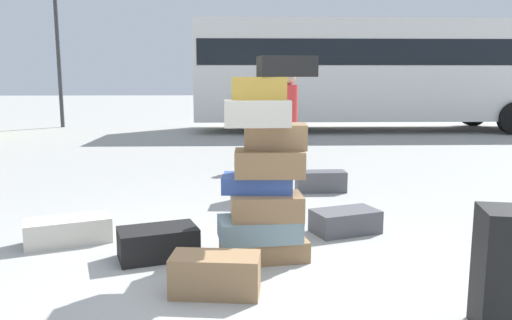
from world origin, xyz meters
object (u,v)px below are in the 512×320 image
object	(u,v)px
person_bearded_onlooker	(289,110)
suitcase_charcoal_behind_tower	(345,221)
suitcase_black_right_side	(499,272)
suitcase_tower	(265,176)
suitcase_cream_upright_blue	(68,230)
suitcase_brown_left_side	(215,274)
suitcase_cream_foreground_far	(259,176)
suitcase_black_white_trunk	(158,243)
suitcase_charcoal_foreground_near	(321,181)
parked_bus	(379,68)

from	to	relation	value
person_bearded_onlooker	suitcase_charcoal_behind_tower	bearing A→B (deg)	21.45
suitcase_black_right_side	suitcase_tower	bearing A→B (deg)	146.65
suitcase_cream_upright_blue	suitcase_brown_left_side	distance (m)	1.92
person_bearded_onlooker	suitcase_cream_foreground_far	bearing A→B (deg)	4.63
suitcase_black_white_trunk	suitcase_charcoal_behind_tower	bearing A→B (deg)	1.57
suitcase_cream_foreground_far	suitcase_black_white_trunk	bearing A→B (deg)	-110.43
suitcase_black_white_trunk	suitcase_cream_upright_blue	bearing A→B (deg)	135.52
suitcase_brown_left_side	person_bearded_onlooker	size ratio (longest dim) A/B	0.39
suitcase_charcoal_behind_tower	suitcase_black_right_side	bearing A→B (deg)	-95.43
suitcase_cream_foreground_far	suitcase_charcoal_foreground_near	bearing A→B (deg)	29.82
suitcase_cream_foreground_far	suitcase_tower	bearing A→B (deg)	-86.58
suitcase_tower	parked_bus	distance (m)	11.46
suitcase_tower	suitcase_black_right_side	world-z (taller)	suitcase_tower
suitcase_tower	suitcase_brown_left_side	bearing A→B (deg)	-118.55
suitcase_charcoal_foreground_near	person_bearded_onlooker	distance (m)	2.32
suitcase_cream_foreground_far	suitcase_charcoal_behind_tower	bearing A→B (deg)	-55.92
suitcase_black_white_trunk	suitcase_brown_left_side	bearing A→B (deg)	-74.15
suitcase_black_right_side	suitcase_brown_left_side	bearing A→B (deg)	172.49
suitcase_charcoal_foreground_near	suitcase_brown_left_side	bearing A→B (deg)	-113.65
suitcase_black_right_side	suitcase_charcoal_behind_tower	distance (m)	2.16
person_bearded_onlooker	suitcase_black_right_side	bearing A→B (deg)	25.32
suitcase_charcoal_foreground_near	suitcase_brown_left_side	xyz separation A→B (m)	(-1.35, -3.33, 0.01)
suitcase_black_right_side	suitcase_cream_upright_blue	distance (m)	3.76
suitcase_tower	suitcase_black_right_side	distance (m)	1.98
suitcase_cream_upright_blue	suitcase_black_right_side	bearing A→B (deg)	-50.87
suitcase_black_right_side	suitcase_cream_foreground_far	size ratio (longest dim) A/B	1.30
suitcase_tower	suitcase_brown_left_side	size ratio (longest dim) A/B	2.71
suitcase_black_right_side	suitcase_brown_left_side	distance (m)	1.91
suitcase_cream_upright_blue	person_bearded_onlooker	size ratio (longest dim) A/B	0.47
person_bearded_onlooker	suitcase_charcoal_foreground_near	bearing A→B (deg)	25.12
suitcase_brown_left_side	suitcase_cream_upright_blue	bearing A→B (deg)	146.55
parked_bus	suitcase_brown_left_side	bearing A→B (deg)	-110.66
suitcase_black_right_side	suitcase_charcoal_foreground_near	world-z (taller)	suitcase_black_right_side
suitcase_cream_foreground_far	suitcase_cream_upright_blue	bearing A→B (deg)	-134.40
person_bearded_onlooker	suitcase_cream_upright_blue	bearing A→B (deg)	-12.21
parked_bus	suitcase_black_white_trunk	bearing A→B (deg)	-114.47
person_bearded_onlooker	parked_bus	xyz separation A→B (m)	(3.30, 5.96, 0.84)
suitcase_black_white_trunk	person_bearded_onlooker	size ratio (longest dim) A/B	0.41
suitcase_black_white_trunk	parked_bus	world-z (taller)	parked_bus
suitcase_black_white_trunk	suitcase_brown_left_side	xyz separation A→B (m)	(0.54, -0.78, 0.01)
suitcase_tower	suitcase_brown_left_side	distance (m)	1.04
suitcase_charcoal_behind_tower	suitcase_brown_left_side	world-z (taller)	suitcase_brown_left_side
suitcase_cream_foreground_far	parked_bus	bearing A→B (deg)	69.63
suitcase_black_right_side	suitcase_cream_foreground_far	bearing A→B (deg)	122.71
person_bearded_onlooker	suitcase_brown_left_side	bearing A→B (deg)	7.60
suitcase_brown_left_side	person_bearded_onlooker	xyz separation A→B (m)	(1.12, 5.47, 0.84)
suitcase_black_right_side	suitcase_charcoal_foreground_near	distance (m)	4.00
suitcase_tower	suitcase_charcoal_behind_tower	bearing A→B (deg)	38.42
suitcase_cream_foreground_far	person_bearded_onlooker	world-z (taller)	person_bearded_onlooker
suitcase_tower	suitcase_black_white_trunk	size ratio (longest dim) A/B	2.60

